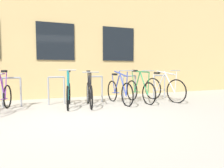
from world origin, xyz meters
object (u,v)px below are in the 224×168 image
at_px(bicycle_purple, 0,97).
at_px(bicycle_silver, 164,89).
at_px(bicycle_black, 89,93).
at_px(bicycle_teal, 69,93).
at_px(bicycle_green, 140,90).
at_px(bicycle_blue, 119,91).

xyz_separation_m(bicycle_purple, bicycle_silver, (4.80, -0.02, 0.03)).
bearing_deg(bicycle_silver, bicycle_black, 179.76).
distance_m(bicycle_purple, bicycle_silver, 4.80).
height_order(bicycle_purple, bicycle_teal, bicycle_teal).
distance_m(bicycle_silver, bicycle_teal, 3.11).
distance_m(bicycle_green, bicycle_blue, 0.71).
relative_size(bicycle_silver, bicycle_blue, 1.01).
bearing_deg(bicycle_blue, bicycle_silver, -2.18).
bearing_deg(bicycle_silver, bicycle_teal, 177.86).
bearing_deg(bicycle_silver, bicycle_purple, 179.73).
bearing_deg(bicycle_teal, bicycle_green, -1.62).
xyz_separation_m(bicycle_green, bicycle_silver, (0.87, -0.05, 0.02)).
distance_m(bicycle_black, bicycle_teal, 0.58).
relative_size(bicycle_black, bicycle_silver, 0.96).
xyz_separation_m(bicycle_purple, bicycle_green, (3.93, 0.03, 0.01)).
relative_size(bicycle_purple, bicycle_blue, 1.00).
bearing_deg(bicycle_teal, bicycle_blue, -2.10).
bearing_deg(bicycle_purple, bicycle_blue, 0.67).
xyz_separation_m(bicycle_purple, bicycle_teal, (1.69, 0.09, 0.00)).
distance_m(bicycle_silver, bicycle_blue, 1.58).
relative_size(bicycle_black, bicycle_blue, 0.98).
xyz_separation_m(bicycle_silver, bicycle_teal, (-3.11, 0.12, -0.03)).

